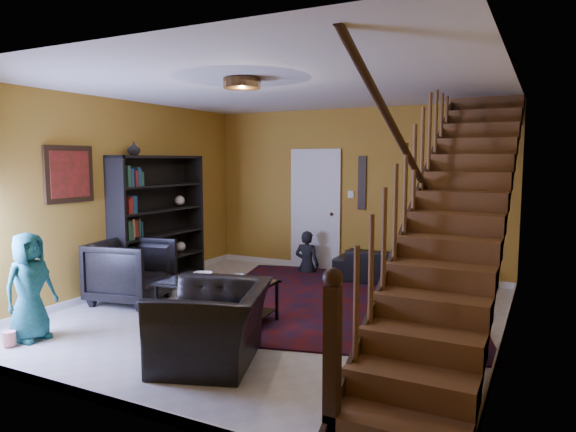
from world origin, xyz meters
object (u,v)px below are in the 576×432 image
sofa (395,266)px  armchair_right (213,325)px  bookshelf (159,223)px  coffee_table (217,298)px  armchair_left (131,271)px

sofa → armchair_right: armchair_right is taller
bookshelf → coffee_table: bookshelf is taller
sofa → armchair_right: (-0.69, -3.92, 0.10)m
bookshelf → armchair_right: size_ratio=1.76×
armchair_right → coffee_table: size_ratio=0.84×
armchair_left → coffee_table: (1.54, -0.20, -0.14)m
armchair_left → sofa: bearing=-58.0°
armchair_left → bookshelf: bearing=8.8°
sofa → armchair_left: (-2.90, -2.69, 0.16)m
bookshelf → sofa: bearing=27.6°
armchair_left → coffee_table: 1.56m
armchair_left → armchair_right: 2.53m
bookshelf → coffee_table: size_ratio=1.47×
sofa → armchair_left: armchair_left is taller
armchair_right → bookshelf: bearing=-150.2°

